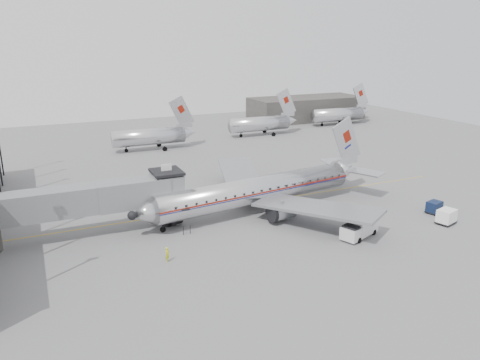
% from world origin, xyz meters
% --- Properties ---
extents(ground, '(160.00, 160.00, 0.00)m').
position_xyz_m(ground, '(0.00, 0.00, 0.00)').
color(ground, slate).
rests_on(ground, ground).
extents(hangar, '(30.00, 12.00, 6.00)m').
position_xyz_m(hangar, '(45.00, 60.00, 3.00)').
color(hangar, '#393634').
rests_on(hangar, ground).
extents(apron_line, '(60.00, 0.15, 0.01)m').
position_xyz_m(apron_line, '(3.00, 6.00, 0.01)').
color(apron_line, gold).
rests_on(apron_line, ground).
extents(jet_bridge, '(21.00, 6.20, 7.10)m').
position_xyz_m(jet_bridge, '(-16.66, 3.67, 4.18)').
color(jet_bridge, slate).
rests_on(jet_bridge, ground).
extents(distant_aircraft_near, '(16.39, 3.20, 10.26)m').
position_xyz_m(distant_aircraft_near, '(-1.79, 42.00, 2.73)').
color(distant_aircraft_near, silver).
rests_on(distant_aircraft_near, ground).
extents(distant_aircraft_mid, '(16.39, 3.20, 10.26)m').
position_xyz_m(distant_aircraft_mid, '(24.21, 46.00, 2.73)').
color(distant_aircraft_mid, silver).
rests_on(distant_aircraft_mid, ground).
extents(distant_aircraft_far, '(16.39, 3.20, 10.26)m').
position_xyz_m(distant_aircraft_far, '(48.21, 50.00, 2.73)').
color(distant_aircraft_far, silver).
rests_on(distant_aircraft_far, ground).
extents(airliner, '(34.03, 31.34, 10.79)m').
position_xyz_m(airliner, '(2.80, 3.09, 2.72)').
color(airliner, silver).
rests_on(airliner, ground).
extents(service_van, '(5.32, 3.56, 2.34)m').
position_xyz_m(service_van, '(8.87, -8.86, 1.23)').
color(service_van, silver).
rests_on(service_van, ground).
extents(baggage_cart_navy, '(2.23, 1.90, 1.51)m').
position_xyz_m(baggage_cart_navy, '(22.00, -6.77, 0.80)').
color(baggage_cart_navy, '#0E1938').
rests_on(baggage_cart_navy, ground).
extents(baggage_cart_white, '(2.62, 2.26, 1.76)m').
position_xyz_m(baggage_cart_white, '(20.56, -10.00, 0.94)').
color(baggage_cart_white, white).
rests_on(baggage_cart_white, ground).
extents(ramp_worker, '(0.66, 0.65, 1.54)m').
position_xyz_m(ramp_worker, '(-12.00, -6.00, 0.77)').
color(ramp_worker, '#CED819').
rests_on(ramp_worker, ground).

